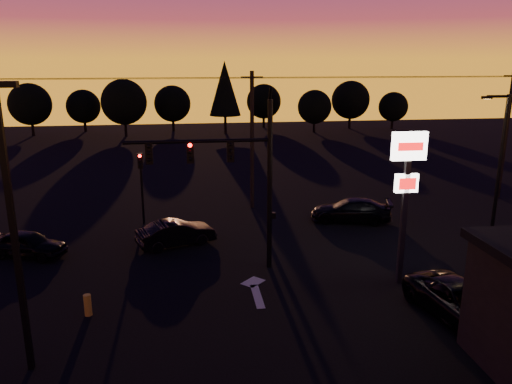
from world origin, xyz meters
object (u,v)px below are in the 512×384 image
car_left (27,244)px  secondary_signal (141,178)px  suv_parked (462,302)px  pylon_sign (407,176)px  bollard (88,305)px  parking_lot_light (11,214)px  streetlight (499,164)px  traffic_signal_mast (235,168)px  car_mid (176,233)px  car_right (351,210)px

car_left → secondary_signal: bearing=-30.2°
secondary_signal → suv_parked: 18.83m
pylon_sign → bollard: 14.08m
secondary_signal → parking_lot_light: size_ratio=0.48×
parking_lot_light → bollard: bearing=70.1°
streetlight → suv_parked: streetlight is taller
traffic_signal_mast → streetlight: (14.01, 1.51, -0.52)m
secondary_signal → streetlight: bearing=-17.6°
streetlight → car_left: bearing=176.4°
traffic_signal_mast → pylon_sign: bearing=-19.4°
parking_lot_light → streetlight: bearing=21.7°
car_mid → suv_parked: size_ratio=0.82×
secondary_signal → streetlight: size_ratio=0.54×
car_mid → car_right: (10.61, 2.65, 0.02)m
parking_lot_light → traffic_signal_mast: bearing=43.4°
pylon_sign → car_right: size_ratio=1.39×
traffic_signal_mast → car_left: 11.58m
traffic_signal_mast → bollard: traffic_signal_mast is taller
bollard → car_mid: car_mid is taller
pylon_sign → suv_parked: size_ratio=1.34×
bollard → car_right: car_right is taller
pylon_sign → car_right: bearing=85.8°
car_mid → suv_parked: (10.98, -9.51, 0.02)m
car_left → pylon_sign: bearing=-87.2°
pylon_sign → car_left: 18.76m
car_left → traffic_signal_mast: bearing=-86.0°
car_mid → parking_lot_light: bearing=136.1°
pylon_sign → car_mid: bearing=148.7°
car_right → suv_parked: bearing=17.7°
secondary_signal → pylon_sign: 15.75m
secondary_signal → pylon_sign: bearing=-39.8°
car_left → car_mid: size_ratio=0.94×
traffic_signal_mast → car_mid: size_ratio=2.06×
secondary_signal → suv_parked: secondary_signal is taller
secondary_signal → car_mid: 4.93m
traffic_signal_mast → streetlight: 14.10m
pylon_sign → streetlight: bearing=30.1°
car_right → suv_parked: size_ratio=0.96×
bollard → car_left: car_left is taller
traffic_signal_mast → car_left: bearing=163.6°
traffic_signal_mast → bollard: 8.49m
car_left → streetlight: bearing=-73.2°
pylon_sign → car_right: 9.69m
car_right → bollard: bearing=-38.7°
bollard → car_right: bearing=35.3°
traffic_signal_mast → secondary_signal: bearing=123.2°
streetlight → car_right: (-6.27, 4.70, -3.71)m
secondary_signal → streetlight: 19.89m
secondary_signal → car_right: secondary_signal is taller
parking_lot_light → pylon_sign: parking_lot_light is taller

